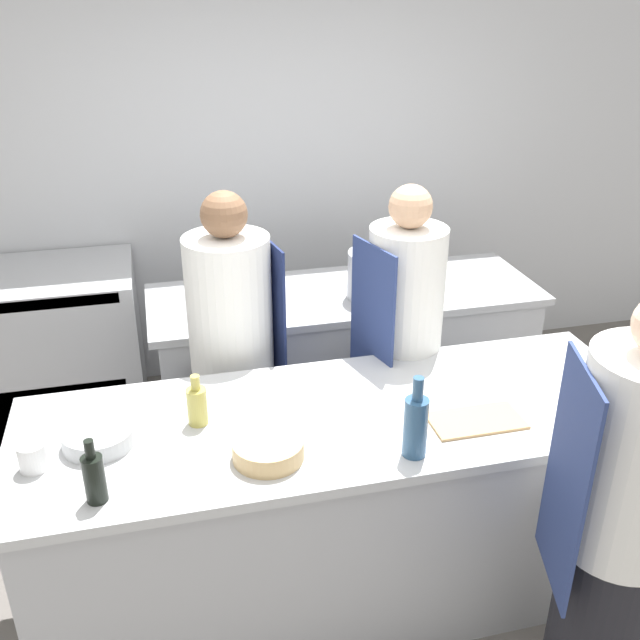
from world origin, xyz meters
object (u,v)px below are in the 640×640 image
object	(u,v)px
stockpot	(377,275)
chef_at_stove	(233,360)
bottle_olive_oil	(416,425)
bowl_mixing_large	(98,437)
cup	(33,457)
chef_at_prep_near	(618,528)
bottle_wine	(94,477)
bottle_vinegar	(197,405)
bowl_prep_small	(607,412)
bowl_ceramic_blue	(268,449)
oven_range	(60,348)
chef_at_pass_far	(402,357)

from	to	relation	value
stockpot	chef_at_stove	bearing A→B (deg)	-157.59
bottle_olive_oil	stockpot	world-z (taller)	bottle_olive_oil
chef_at_stove	bowl_mixing_large	bearing A→B (deg)	-49.21
bowl_mixing_large	cup	world-z (taller)	cup
chef_at_prep_near	bowl_mixing_large	distance (m)	1.84
chef_at_prep_near	bottle_wine	xyz separation A→B (m)	(-1.65, 0.46, 0.17)
chef_at_prep_near	bowl_mixing_large	bearing A→B (deg)	81.37
bottle_vinegar	bowl_prep_small	bearing A→B (deg)	-12.98
chef_at_stove	bowl_ceramic_blue	size ratio (longest dim) A/B	6.36
bowl_mixing_large	oven_range	bearing A→B (deg)	101.24
bowl_prep_small	bottle_vinegar	bearing A→B (deg)	167.02
chef_at_pass_far	stockpot	distance (m)	0.58
bowl_mixing_large	chef_at_stove	bearing A→B (deg)	50.28
bottle_wine	chef_at_stove	bearing A→B (deg)	60.48
bowl_mixing_large	bowl_prep_small	world-z (taller)	bowl_prep_small
stockpot	oven_range	bearing A→B (deg)	159.77
oven_range	bottle_wine	distance (m)	2.10
chef_at_prep_near	stockpot	size ratio (longest dim) A/B	5.27
chef_at_prep_near	bottle_vinegar	bearing A→B (deg)	73.65
bottle_wine	bowl_ceramic_blue	size ratio (longest dim) A/B	0.92
chef_at_pass_far	bowl_prep_small	xyz separation A→B (m)	(0.55, -0.80, 0.11)
chef_at_prep_near	bottle_vinegar	size ratio (longest dim) A/B	7.95
chef_at_prep_near	cup	world-z (taller)	chef_at_prep_near
stockpot	bowl_mixing_large	bearing A→B (deg)	-143.48
oven_range	bottle_wine	xyz separation A→B (m)	(0.34, -2.01, 0.52)
chef_at_prep_near	bottle_olive_oil	bearing A→B (deg)	67.73
oven_range	cup	bearing A→B (deg)	-86.15
chef_at_prep_near	chef_at_pass_far	bearing A→B (deg)	29.61
bottle_olive_oil	cup	bearing A→B (deg)	169.78
chef_at_prep_near	bottle_wine	size ratio (longest dim) A/B	7.06
chef_at_stove	stockpot	world-z (taller)	chef_at_stove
bottle_wine	bowl_mixing_large	distance (m)	0.33
bottle_olive_oil	bottle_wine	distance (m)	1.10
bowl_mixing_large	bowl_ceramic_blue	world-z (taller)	bowl_ceramic_blue
chef_at_pass_far	bottle_wine	xyz separation A→B (m)	(-1.36, -0.82, 0.16)
bowl_mixing_large	bowl_ceramic_blue	distance (m)	0.63
bottle_vinegar	stockpot	size ratio (longest dim) A/B	0.66
oven_range	bowl_mixing_large	size ratio (longest dim) A/B	3.71
oven_range	bottle_wine	world-z (taller)	bottle_wine
bottle_vinegar	bottle_olive_oil	bearing A→B (deg)	-27.75
bowl_ceramic_blue	chef_at_prep_near	bearing A→B (deg)	-27.14
bottle_wine	bowl_ceramic_blue	bearing A→B (deg)	8.83
oven_range	stockpot	distance (m)	1.94
bottle_olive_oil	bowl_ceramic_blue	size ratio (longest dim) A/B	1.24
chef_at_pass_far	bowl_ceramic_blue	world-z (taller)	chef_at_pass_far
oven_range	chef_at_pass_far	bearing A→B (deg)	-35.02
bowl_prep_small	chef_at_stove	bearing A→B (deg)	142.93
chef_at_pass_far	bottle_olive_oil	bearing A→B (deg)	147.00
chef_at_pass_far	bowl_prep_small	bearing A→B (deg)	-161.26
bowl_mixing_large	bowl_ceramic_blue	bearing A→B (deg)	-21.13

